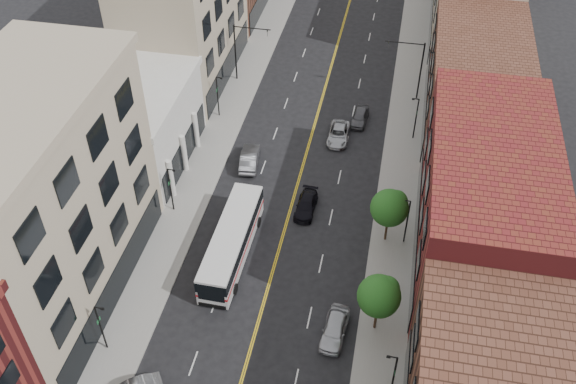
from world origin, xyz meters
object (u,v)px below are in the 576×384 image
Objects in this scene: car_lane_b at (338,134)px; car_lane_c at (360,117)px; car_lane_a at (306,205)px; car_parked_far at (335,328)px; city_bus at (232,241)px; car_lane_behind at (249,158)px.

car_lane_b is 1.17× the size of car_lane_c.
car_lane_a is at bearing -98.34° from car_lane_c.
car_parked_far is at bearing -83.38° from car_lane_b.
car_parked_far is 1.04× the size of car_lane_a.
city_bus is 12.93m from car_lane_behind.
car_parked_far is 0.95× the size of car_lane_b.
city_bus is at bearing 89.46° from car_lane_behind.
car_parked_far is 25.83m from car_lane_b.
city_bus reaches higher than car_lane_a.
city_bus is 2.55× the size of car_lane_b.
car_lane_b is at bearing 70.81° from city_bus.
car_lane_behind reaches higher than car_lane_b.
city_bus reaches higher than car_lane_b.
car_parked_far reaches higher than car_lane_a.
car_lane_c is (8.80, 22.58, -1.14)m from city_bus.
car_lane_c reaches higher than car_lane_a.
car_lane_b is at bearing 101.91° from car_parked_far.
car_lane_b is 4.10m from car_lane_c.
car_parked_far is at bearing -32.59° from city_bus.
city_bus reaches higher than car_parked_far.
car_lane_c reaches higher than car_lane_b.
car_lane_a is (7.00, -5.71, -0.17)m from car_lane_behind.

